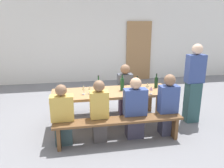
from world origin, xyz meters
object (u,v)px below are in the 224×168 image
Objects in this scene: tasting_table at (112,95)px; wine_bottle_0 at (156,82)px; wine_bottle_2 at (137,86)px; wine_glass_3 at (83,88)px; seated_guest_near_0 at (63,117)px; seated_guest_near_3 at (168,106)px; wooden_door at (139,51)px; bench_far at (107,98)px; wine_glass_2 at (90,88)px; wine_bottle_3 at (99,86)px; seated_guest_far_0 at (125,90)px; bench_near at (119,124)px; wine_glass_1 at (151,88)px; seated_guest_near_2 at (135,110)px; seated_guest_near_1 at (99,112)px; standing_host at (194,85)px; wine_bottle_1 at (122,84)px; wine_glass_0 at (148,85)px.

tasting_table is 7.92× the size of wine_bottle_0.
wine_glass_3 is at bearing 177.99° from wine_bottle_2.
seated_guest_near_3 is at bearing -90.00° from seated_guest_near_0.
wooden_door is 3.40m from bench_far.
wine_bottle_3 is at bearing 29.49° from wine_glass_2.
seated_guest_far_0 is (1.37, 1.07, 0.06)m from seated_guest_near_0.
seated_guest_far_0 reaches higher than seated_guest_near_0.
wine_glass_3 is at bearing 134.04° from bench_near.
seated_guest_near_2 reaches higher than wine_glass_1.
seated_guest_near_1 is (-1.03, -0.22, -0.32)m from wine_glass_1.
seated_guest_near_1 is at bearing -90.00° from seated_guest_near_0.
standing_host is (1.33, -0.63, 0.24)m from seated_guest_far_0.
wine_glass_1 is (0.70, 0.37, 0.50)m from bench_near.
tasting_table is at bearing 155.55° from wine_glass_1.
tasting_table is at bearing 9.46° from wine_glass_3.
bench_near is 7.02× the size of wine_bottle_2.
seated_guest_near_3 is at bearing -18.04° from wine_glass_2.
wooden_door is at bearing 76.38° from wine_glass_1.
wine_bottle_1 reaches higher than wine_glass_2.
seated_guest_near_2 reaches higher than seated_guest_near_1.
wine_glass_2 is at bearing -171.23° from wine_bottle_1.
seated_guest_near_3 is (0.97, -0.54, -0.10)m from tasting_table.
tasting_table reaches higher than bench_far.
wine_bottle_0 is 0.78m from standing_host.
standing_host reaches higher than wine_bottle_1.
wine_glass_1 is at bearing 12.36° from standing_host.
wine_bottle_3 reaches higher than bench_far.
wine_bottle_3 is 1.83× the size of wine_glass_3.
bench_near is at bearing -18.07° from seated_guest_far_0.
seated_guest_near_2 is (1.30, 0.00, 0.03)m from seated_guest_near_0.
wine_glass_0 is 0.15× the size of seated_guest_near_0.
wine_bottle_2 reaches higher than wine_glass_0.
wine_bottle_2 is 0.25m from wine_glass_0.
seated_guest_near_3 is at bearing 28.02° from seated_guest_far_0.
seated_guest_near_1 is (-0.81, -0.40, -0.33)m from wine_bottle_2.
wine_bottle_2 is at bearing 50.55° from seated_guest_near_3.
wooden_door is 4.91m from seated_guest_near_0.
seated_guest_near_2 reaches higher than wine_bottle_3.
wine_bottle_1 is at bearing 73.23° from bench_near.
wine_glass_2 is (-0.45, -0.76, 0.49)m from bench_far.
wine_bottle_0 reaches higher than wine_glass_1.
standing_host is at bearing -3.16° from tasting_table.
wine_glass_0 is 0.69m from seated_guest_near_2.
seated_guest_near_1 is at bearing -121.53° from tasting_table.
seated_guest_near_1 is 2.12m from standing_host.
seated_guest_near_0 is 0.96× the size of seated_guest_near_1.
seated_guest_near_1 is at bearing -115.63° from wooden_door.
seated_guest_far_0 is at bearing -34.16° from seated_guest_near_1.
wine_bottle_2 is at bearing -3.66° from wine_glass_2.
wine_bottle_1 is 0.62m from seated_guest_far_0.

